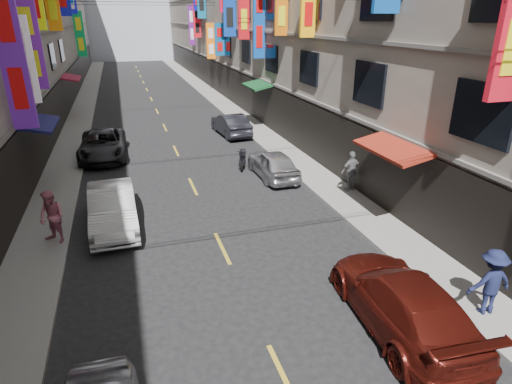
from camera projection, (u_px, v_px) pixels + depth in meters
sidewalk_left at (81, 115)px, 34.10m from camera, size 2.00×90.00×0.12m
sidewalk_right at (227, 106)px, 37.40m from camera, size 2.00×90.00×0.12m
street_awnings at (156, 115)px, 20.15m from camera, size 13.99×35.20×0.41m
lane_markings at (161, 119)px, 33.12m from camera, size 0.12×80.20×0.01m
scooter_far_right at (242, 159)px, 22.26m from camera, size 0.77×1.75×1.14m
car_left_mid at (113, 208)px, 15.79m from camera, size 1.75×4.69×1.53m
car_left_far at (103, 145)px, 23.71m from camera, size 2.57×5.34×1.47m
car_right_near at (402, 301)px, 10.63m from camera, size 2.46×5.29×1.50m
car_right_mid at (273, 164)px, 20.79m from camera, size 1.71×4.04×1.37m
car_right_far at (231, 124)px, 28.27m from camera, size 1.87×4.46×1.43m
pedestrian_lfar at (52, 217)px, 14.39m from camera, size 1.09×1.06×1.86m
pedestrian_rnear at (491, 282)px, 10.92m from camera, size 1.23×0.73×1.82m
pedestrian_rfar at (351, 171)px, 18.80m from camera, size 1.12×0.72×1.80m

